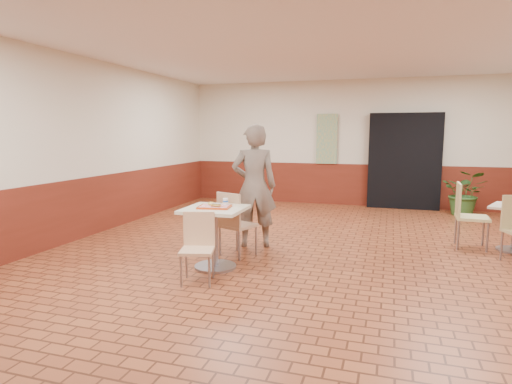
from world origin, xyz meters
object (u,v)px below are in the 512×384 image
(serving_tray, at_px, (215,207))
(ring_donut, at_px, (212,204))
(chair_main_front, at_px, (198,243))
(potted_plant, at_px, (465,193))
(main_table, at_px, (215,227))
(customer, at_px, (254,186))
(chair_second_left, at_px, (466,212))
(paper_cup, at_px, (226,201))
(chair_main_back, at_px, (234,221))
(long_john_donut, at_px, (216,205))

(serving_tray, distance_m, ring_donut, 0.09)
(chair_main_front, bearing_deg, potted_plant, 40.05)
(main_table, bearing_deg, ring_donut, 139.46)
(customer, distance_m, chair_second_left, 3.27)
(serving_tray, xyz_separation_m, potted_plant, (3.67, 4.89, -0.32))
(chair_main_front, relative_size, paper_cup, 9.46)
(ring_donut, xyz_separation_m, paper_cup, (0.18, 0.05, 0.03))
(chair_main_back, distance_m, customer, 0.77)
(main_table, height_order, serving_tray, serving_tray)
(chair_main_front, height_order, chair_second_left, chair_second_left)
(chair_main_front, distance_m, customer, 1.78)
(main_table, height_order, customer, customer)
(chair_main_back, distance_m, ring_donut, 0.60)
(chair_main_front, height_order, ring_donut, ring_donut)
(ring_donut, bearing_deg, paper_cup, 15.64)
(ring_donut, relative_size, chair_second_left, 0.10)
(chair_main_back, bearing_deg, customer, -76.75)
(chair_main_back, height_order, serving_tray, chair_main_back)
(chair_main_front, distance_m, chair_main_back, 1.07)
(main_table, relative_size, long_john_donut, 5.41)
(chair_main_front, bearing_deg, chair_second_left, 22.83)
(customer, relative_size, long_john_donut, 12.76)
(chair_second_left, bearing_deg, long_john_donut, 125.59)
(chair_main_back, height_order, customer, customer)
(customer, bearing_deg, chair_main_front, 64.20)
(customer, relative_size, paper_cup, 21.73)
(chair_second_left, height_order, potted_plant, chair_second_left)
(paper_cup, distance_m, potted_plant, 5.98)
(customer, height_order, paper_cup, customer)
(long_john_donut, distance_m, chair_second_left, 3.88)
(ring_donut, relative_size, long_john_donut, 0.68)
(ring_donut, height_order, chair_second_left, chair_second_left)
(customer, relative_size, potted_plant, 1.93)
(customer, height_order, serving_tray, customer)
(main_table, relative_size, ring_donut, 7.99)
(long_john_donut, bearing_deg, ring_donut, 135.05)
(chair_main_front, xyz_separation_m, chair_main_back, (0.06, 1.07, 0.06))
(potted_plant, bearing_deg, main_table, -126.87)
(chair_main_front, bearing_deg, long_john_donut, 69.11)
(chair_main_back, height_order, ring_donut, chair_main_back)
(long_john_donut, bearing_deg, main_table, 129.47)
(paper_cup, bearing_deg, potted_plant, 53.35)
(paper_cup, height_order, chair_second_left, chair_second_left)
(chair_main_front, height_order, customer, customer)
(serving_tray, bearing_deg, main_table, 180.00)
(potted_plant, bearing_deg, long_john_donut, -126.24)
(serving_tray, xyz_separation_m, ring_donut, (-0.07, 0.06, 0.03))
(chair_second_left, bearing_deg, customer, 108.19)
(chair_main_front, distance_m, paper_cup, 0.76)
(main_table, distance_m, long_john_donut, 0.31)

